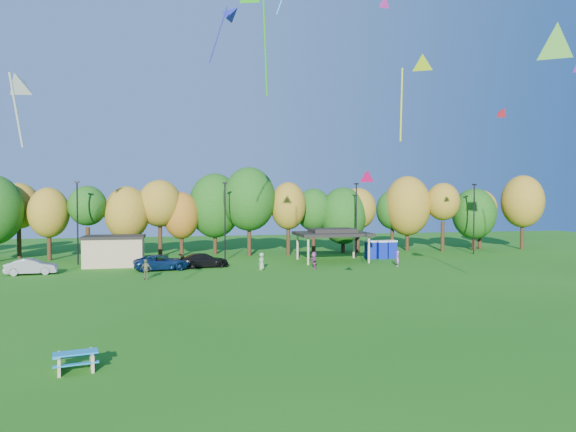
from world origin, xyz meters
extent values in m
plane|color=#19600F|center=(0.00, 0.00, 0.00)|extent=(160.00, 160.00, 0.00)
cylinder|color=black|center=(-22.13, 48.25, 1.90)|extent=(0.50, 0.50, 3.79)
ellipsoid|color=olive|center=(-22.13, 48.25, 6.32)|extent=(4.94, 4.94, 5.58)
cylinder|color=black|center=(-18.02, 45.01, 1.67)|extent=(0.50, 0.50, 3.34)
ellipsoid|color=olive|center=(-18.02, 45.01, 5.56)|extent=(4.61, 4.61, 5.88)
cylinder|color=black|center=(-13.72, 44.85, 1.91)|extent=(0.50, 0.50, 3.82)
ellipsoid|color=#144C0F|center=(-13.72, 44.85, 6.36)|extent=(4.43, 4.43, 4.73)
cylinder|color=black|center=(-9.30, 45.50, 1.63)|extent=(0.50, 0.50, 3.25)
ellipsoid|color=olive|center=(-9.30, 45.50, 5.42)|extent=(5.33, 5.33, 6.53)
cylinder|color=black|center=(-5.45, 46.07, 1.98)|extent=(0.50, 0.50, 3.96)
ellipsoid|color=olive|center=(-5.45, 46.07, 6.61)|extent=(5.31, 5.31, 5.82)
cylinder|color=black|center=(-2.85, 46.34, 1.52)|extent=(0.50, 0.50, 3.05)
ellipsoid|color=#995914|center=(-2.85, 46.34, 5.08)|extent=(4.54, 4.54, 5.87)
cylinder|color=black|center=(1.42, 47.53, 1.89)|extent=(0.50, 0.50, 3.77)
ellipsoid|color=#144C0F|center=(1.42, 47.53, 6.29)|extent=(6.69, 6.69, 8.35)
cylinder|color=black|center=(5.46, 44.54, 2.14)|extent=(0.50, 0.50, 4.28)
ellipsoid|color=#144C0F|center=(5.46, 44.54, 7.14)|extent=(6.64, 6.64, 8.01)
cylinder|color=black|center=(10.41, 44.21, 1.88)|extent=(0.50, 0.50, 3.76)
ellipsoid|color=olive|center=(10.41, 44.21, 6.27)|extent=(4.49, 4.49, 6.02)
cylinder|color=black|center=(14.29, 46.25, 1.72)|extent=(0.50, 0.50, 3.43)
ellipsoid|color=#144C0F|center=(14.29, 46.25, 5.72)|extent=(4.77, 4.77, 5.63)
cylinder|color=black|center=(18.11, 45.40, 1.48)|extent=(0.50, 0.50, 2.95)
ellipsoid|color=#144C0F|center=(18.11, 45.40, 4.92)|extent=(6.14, 6.14, 7.54)
cylinder|color=black|center=(20.39, 45.86, 1.76)|extent=(0.50, 0.50, 3.52)
ellipsoid|color=olive|center=(20.39, 45.86, 5.87)|extent=(4.78, 4.78, 5.53)
cylinder|color=black|center=(26.06, 47.51, 1.69)|extent=(0.50, 0.50, 3.39)
ellipsoid|color=#144C0F|center=(26.06, 47.51, 5.64)|extent=(4.54, 4.54, 5.46)
cylinder|color=black|center=(27.70, 46.23, 1.86)|extent=(0.50, 0.50, 3.72)
ellipsoid|color=olive|center=(27.70, 46.23, 6.20)|extent=(6.32, 6.32, 8.24)
cylinder|color=black|center=(31.99, 44.27, 2.03)|extent=(0.50, 0.50, 4.06)
ellipsoid|color=olive|center=(31.99, 44.27, 6.77)|extent=(4.50, 4.50, 5.13)
cylinder|color=black|center=(37.07, 44.81, 1.53)|extent=(0.50, 0.50, 3.05)
ellipsoid|color=#144C0F|center=(37.07, 44.81, 5.09)|extent=(5.97, 5.97, 7.05)
cylinder|color=black|center=(38.98, 46.35, 1.78)|extent=(0.50, 0.50, 3.55)
ellipsoid|color=olive|center=(38.98, 46.35, 5.92)|extent=(4.60, 4.60, 4.99)
cylinder|color=black|center=(44.51, 44.51, 2.03)|extent=(0.50, 0.50, 4.07)
ellipsoid|color=olive|center=(44.51, 44.51, 6.78)|extent=(5.83, 5.83, 7.42)
cylinder|color=black|center=(-14.00, 40.00, 4.50)|extent=(0.16, 0.16, 9.00)
cube|color=black|center=(-14.00, 40.00, 9.00)|extent=(0.50, 0.25, 0.18)
cylinder|color=black|center=(2.00, 40.00, 4.50)|extent=(0.16, 0.16, 9.00)
cube|color=black|center=(2.00, 40.00, 9.00)|extent=(0.50, 0.25, 0.18)
cylinder|color=black|center=(18.00, 40.00, 4.50)|extent=(0.16, 0.16, 9.00)
cube|color=black|center=(18.00, 40.00, 9.00)|extent=(0.50, 0.25, 0.18)
cylinder|color=black|center=(34.00, 40.00, 4.50)|extent=(0.16, 0.16, 9.00)
cube|color=black|center=(34.00, 40.00, 9.00)|extent=(0.50, 0.25, 0.18)
cube|color=tan|center=(-10.00, 38.00, 1.50)|extent=(6.00, 4.00, 3.00)
cube|color=black|center=(-10.00, 38.00, 3.12)|extent=(6.30, 4.30, 0.25)
cylinder|color=tan|center=(10.50, 34.50, 1.50)|extent=(0.24, 0.24, 3.00)
cylinder|color=tan|center=(17.50, 34.50, 1.50)|extent=(0.24, 0.24, 3.00)
cylinder|color=tan|center=(10.50, 39.50, 1.50)|extent=(0.24, 0.24, 3.00)
cylinder|color=tan|center=(17.50, 39.50, 1.50)|extent=(0.24, 0.24, 3.00)
cube|color=black|center=(14.00, 37.00, 3.15)|extent=(8.20, 6.20, 0.35)
cube|color=black|center=(14.00, 37.00, 3.55)|extent=(5.00, 3.50, 0.45)
cube|color=#0B1B95|center=(19.20, 38.31, 1.00)|extent=(1.10, 1.10, 2.00)
cube|color=silver|center=(19.20, 38.31, 2.09)|extent=(1.15, 1.15, 0.18)
cube|color=#0B1B95|center=(20.50, 38.05, 1.00)|extent=(1.10, 1.10, 2.00)
cube|color=silver|center=(20.50, 38.05, 2.09)|extent=(1.15, 1.15, 0.18)
cube|color=#0B1B95|center=(21.80, 38.19, 1.00)|extent=(1.10, 1.10, 2.00)
cube|color=silver|center=(21.80, 38.19, 2.09)|extent=(1.15, 1.15, 0.18)
cube|color=tan|center=(-8.37, 3.38, 0.35)|extent=(0.41, 1.42, 0.71)
cube|color=tan|center=(-7.11, 3.64, 0.35)|extent=(0.41, 1.42, 0.71)
cube|color=#157FBA|center=(-7.74, 3.51, 0.74)|extent=(1.89, 1.08, 0.06)
cube|color=#157FBA|center=(-7.62, 2.91, 0.43)|extent=(1.79, 0.60, 0.05)
cube|color=#157FBA|center=(-7.87, 4.11, 0.43)|extent=(1.79, 0.60, 0.05)
imported|color=#939397|center=(-16.97, 33.20, 0.75)|extent=(4.70, 2.01, 1.51)
imported|color=#0C234B|center=(-4.94, 33.68, 0.77)|extent=(5.90, 3.46, 1.54)
imported|color=black|center=(-0.68, 34.84, 0.74)|extent=(5.29, 2.64, 1.48)
imported|color=#C15DC6|center=(19.45, 31.22, 0.83)|extent=(0.53, 0.68, 1.65)
imported|color=#9A4079|center=(10.24, 31.13, 0.89)|extent=(0.58, 1.67, 1.78)
imported|color=#7CA470|center=(4.89, 31.65, 0.87)|extent=(0.93, 1.02, 1.75)
imported|color=olive|center=(-6.21, 27.88, 0.90)|extent=(1.15, 0.83, 1.81)
cone|color=navy|center=(0.43, 17.30, 20.33)|extent=(1.93, 1.78, 1.57)
cylinder|color=navy|center=(-0.61, 16.71, 18.53)|extent=(1.32, 0.80, 3.79)
cone|color=#B8B8B8|center=(-9.95, 4.22, 12.12)|extent=(1.28, 1.56, 1.44)
cylinder|color=#B8B8B8|center=(-9.81, 3.33, 10.77)|extent=(0.27, 1.12, 2.85)
cone|color=#BBD616|center=(10.51, 8.38, 15.19)|extent=(1.97, 2.13, 1.76)
cylinder|color=#BBD616|center=(9.81, 9.70, 12.94)|extent=(0.93, 1.64, 4.73)
cone|color=#C92194|center=(13.19, 20.68, 23.24)|extent=(1.08, 1.38, 1.35)
cone|color=#DB0C5A|center=(7.64, 9.63, 8.65)|extent=(1.48, 1.58, 1.28)
cone|color=#67BF43|center=(15.64, 3.83, 15.50)|extent=(3.12, 3.32, 2.67)
cone|color=red|center=(25.64, 22.49, 15.13)|extent=(1.03, 1.35, 1.34)
cylinder|color=green|center=(1.40, 9.48, 16.53)|extent=(0.79, 2.42, 6.61)
camera|label=1|loc=(-3.58, -19.28, 7.25)|focal=32.00mm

